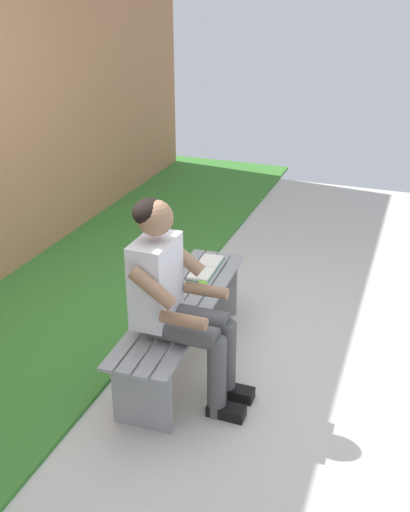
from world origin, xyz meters
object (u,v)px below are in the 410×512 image
Objects in this scene: person_seated at (176,296)px; apple at (202,286)px; bench_near at (183,317)px; book_open at (206,268)px.

apple is at bearing -176.17° from person_seated.
bench_near is at bearing -163.75° from person_seated.
person_seated is 2.97× the size of book_open.
person_seated is (0.34, 0.10, 0.35)m from bench_near.
bench_near is 3.87× the size of book_open.
bench_near is 0.24m from apple.
book_open reaches higher than bench_near.
person_seated reaches higher than apple.
book_open is (-0.84, -0.13, -0.23)m from person_seated.
book_open is at bearing -176.72° from bench_near.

